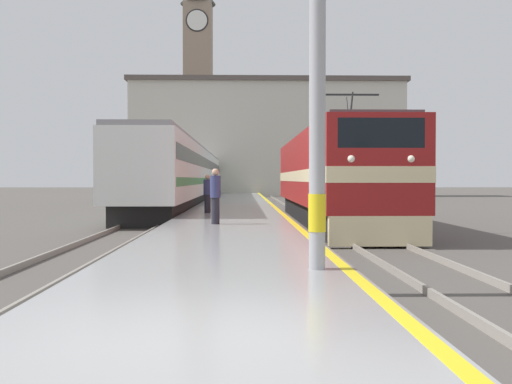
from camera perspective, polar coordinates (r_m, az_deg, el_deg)
name	(u,v)px	position (r m, az deg, el deg)	size (l,w,h in m)	color
ground_plane	(236,211)	(35.71, -1.90, -1.78)	(200.00, 200.00, 0.00)	#514C47
platform	(235,211)	(30.71, -1.99, -1.86)	(4.36, 140.00, 0.45)	#999999
rail_track_near	(314,215)	(30.93, 5.52, -2.20)	(2.84, 140.00, 0.16)	#514C47
rail_track_far	(167,215)	(30.96, -8.51, -2.20)	(2.83, 140.00, 0.16)	#514C47
locomotive_train	(329,177)	(25.47, 6.98, 1.41)	(2.92, 19.10, 4.81)	black
passenger_train	(191,175)	(45.86, -6.17, 1.58)	(2.92, 48.42, 4.02)	black
person_on_platform	(207,193)	(25.43, -4.65, -0.08)	(0.34, 0.34, 1.63)	#23232D
second_waiting_passenger	(215,195)	(19.09, -3.89, -0.26)	(0.34, 0.34, 1.77)	#23232D
clock_tower	(198,81)	(73.32, -5.52, 10.46)	(4.20, 4.20, 25.83)	gray
station_building	(267,138)	(65.84, 1.04, 5.15)	(29.81, 6.82, 12.68)	beige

